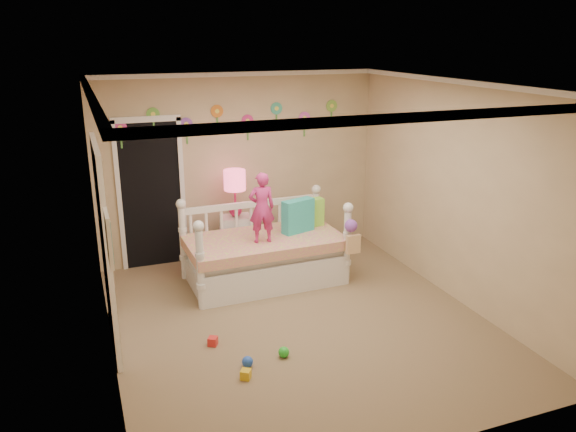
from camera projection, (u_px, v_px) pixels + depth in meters
name	position (u px, v px, depth m)	size (l,w,h in m)	color
floor	(299.00, 321.00, 6.36)	(4.00, 4.50, 0.01)	#7F684C
ceiling	(300.00, 85.00, 5.57)	(4.00, 4.50, 0.01)	white
back_wall	(240.00, 167.00, 7.97)	(4.00, 0.01, 2.60)	tan
left_wall	(101.00, 233.00, 5.29)	(0.01, 4.50, 2.60)	tan
right_wall	(457.00, 193.00, 6.64)	(0.01, 4.50, 2.60)	tan
crown_molding	(300.00, 88.00, 5.58)	(4.00, 4.50, 0.06)	white
daybed	(264.00, 241.00, 7.25)	(2.01, 1.08, 1.09)	white
pillow_turquoise	(298.00, 216.00, 7.35)	(0.44, 0.15, 0.44)	#23AF86
pillow_lime	(309.00, 213.00, 7.58)	(0.40, 0.15, 0.38)	#93E746
child	(262.00, 208.00, 6.92)	(0.32, 0.21, 0.89)	#CB2E7D
nightstand	(236.00, 240.00, 7.89)	(0.41, 0.31, 0.69)	white
table_lamp	(235.00, 186.00, 7.66)	(0.30, 0.30, 0.65)	#CF1B5C
closet_doorway	(151.00, 193.00, 7.61)	(0.90, 0.04, 2.07)	black
flower_decals	(233.00, 121.00, 7.73)	(3.40, 0.02, 0.50)	#B2668C
mirror_closet	(106.00, 247.00, 5.64)	(0.07, 1.30, 2.10)	white
wall_picture	(109.00, 238.00, 4.42)	(0.05, 0.34, 0.42)	white
hanging_bag	(351.00, 238.00, 7.03)	(0.20, 0.16, 0.36)	beige
toy_scatter	(239.00, 343.00, 5.80)	(0.80, 1.30, 0.11)	#996666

